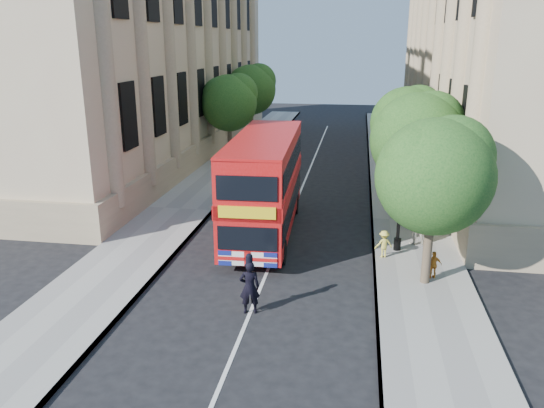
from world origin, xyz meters
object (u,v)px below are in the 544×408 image
at_px(double_decker_bus, 265,182).
at_px(police_constable, 250,287).
at_px(woman_pedestrian, 416,224).
at_px(box_van, 256,185).
at_px(lamp_post, 401,195).

relative_size(double_decker_bus, police_constable, 5.34).
bearing_deg(woman_pedestrian, police_constable, 37.14).
distance_m(double_decker_bus, woman_pedestrian, 6.77).
bearing_deg(box_van, double_decker_bus, -70.91).
height_order(lamp_post, box_van, lamp_post).
bearing_deg(double_decker_bus, box_van, 105.20).
bearing_deg(police_constable, lamp_post, -143.31).
bearing_deg(lamp_post, box_van, 146.80).
bearing_deg(double_decker_bus, woman_pedestrian, -6.50).
relative_size(lamp_post, double_decker_bus, 0.54).
distance_m(double_decker_bus, box_van, 3.42).
bearing_deg(double_decker_bus, lamp_post, -15.23).
xyz_separation_m(box_van, woman_pedestrian, (7.59, -3.60, -0.44)).
xyz_separation_m(box_van, police_constable, (1.79, -10.46, -0.55)).
distance_m(lamp_post, double_decker_bus, 5.97).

